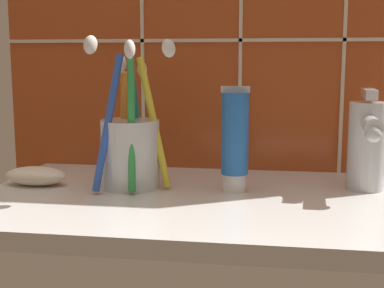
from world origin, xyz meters
TOP-DOWN VIEW (x-y plane):
  - sink_counter at (0.00, 0.00)cm, footprint 57.34×32.77cm
  - toothbrush_cup at (-11.35, 2.76)cm, footprint 10.91×13.16cm
  - toothpaste_tube at (1.77, 2.75)cm, footprint 3.49×3.33cm
  - sink_faucet at (17.81, 5.72)cm, footprint 4.60×10.53cm
  - soap_bar at (-23.84, 1.93)cm, footprint 8.04×4.21cm

SIDE VIEW (x-z plane):
  - sink_counter at x=0.00cm, z-range 0.00..2.00cm
  - soap_bar at x=-23.84cm, z-range 2.00..4.42cm
  - toothbrush_cup at x=-11.35cm, z-range -2.26..16.75cm
  - sink_faucet at x=17.81cm, z-range 1.81..14.33cm
  - toothpaste_tube at x=1.77cm, z-range 1.91..14.83cm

